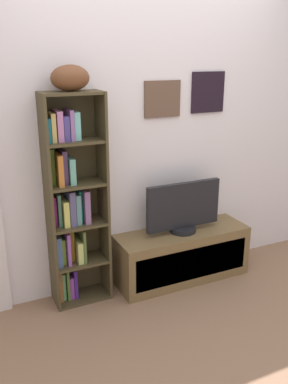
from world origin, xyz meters
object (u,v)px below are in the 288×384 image
at_px(tv_stand, 182,255).
at_px(television, 183,208).
at_px(football, 70,78).
at_px(bookshelf, 71,204).

xyz_separation_m(tv_stand, television, (0.00, 0.00, 0.42)).
bearing_deg(football, tv_stand, -4.41).
bearing_deg(football, bookshelf, 146.45).
relative_size(bookshelf, football, 5.77).
bearing_deg(television, football, 175.67).
bearing_deg(tv_stand, football, 175.59).
relative_size(football, tv_stand, 0.24).
height_order(tv_stand, television, television).
bearing_deg(tv_stand, television, 90.00).
bearing_deg(television, tv_stand, -90.00).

